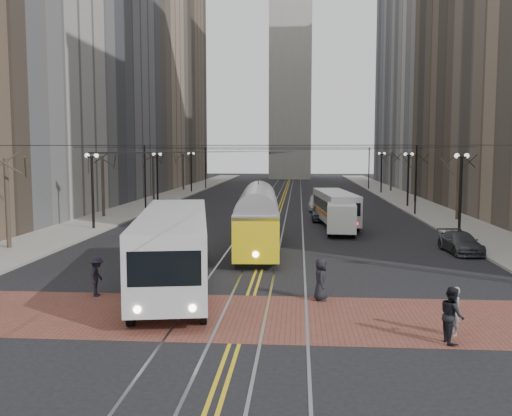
% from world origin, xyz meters
% --- Properties ---
extents(ground, '(260.00, 260.00, 0.00)m').
position_xyz_m(ground, '(0.00, 0.00, 0.00)').
color(ground, black).
rests_on(ground, ground).
extents(sidewalk_left, '(5.00, 140.00, 0.15)m').
position_xyz_m(sidewalk_left, '(-15.00, 45.00, 0.07)').
color(sidewalk_left, gray).
rests_on(sidewalk_left, ground).
extents(sidewalk_right, '(5.00, 140.00, 0.15)m').
position_xyz_m(sidewalk_right, '(15.00, 45.00, 0.07)').
color(sidewalk_right, gray).
rests_on(sidewalk_right, ground).
extents(crosswalk_band, '(25.00, 6.00, 0.01)m').
position_xyz_m(crosswalk_band, '(0.00, -4.00, 0.01)').
color(crosswalk_band, brown).
rests_on(crosswalk_band, ground).
extents(streetcar_rails, '(4.80, 130.00, 0.02)m').
position_xyz_m(streetcar_rails, '(0.00, 45.00, 0.00)').
color(streetcar_rails, gray).
rests_on(streetcar_rails, ground).
extents(centre_lines, '(0.42, 130.00, 0.01)m').
position_xyz_m(centre_lines, '(0.00, 45.00, 0.01)').
color(centre_lines, gold).
rests_on(centre_lines, ground).
extents(building_left_mid, '(16.00, 20.00, 34.00)m').
position_xyz_m(building_left_mid, '(-25.50, 46.00, 17.00)').
color(building_left_mid, slate).
rests_on(building_left_mid, ground).
extents(building_left_midfar, '(20.00, 20.00, 52.00)m').
position_xyz_m(building_left_midfar, '(-27.50, 66.00, 26.00)').
color(building_left_midfar, gray).
rests_on(building_left_midfar, ground).
extents(building_left_far, '(16.00, 20.00, 40.00)m').
position_xyz_m(building_left_far, '(-25.50, 86.00, 20.00)').
color(building_left_far, brown).
rests_on(building_left_far, ground).
extents(building_right_mid, '(16.00, 20.00, 34.00)m').
position_xyz_m(building_right_mid, '(25.50, 46.00, 17.00)').
color(building_right_mid, brown).
rests_on(building_right_mid, ground).
extents(building_right_midfar, '(20.00, 20.00, 52.00)m').
position_xyz_m(building_right_midfar, '(27.50, 66.00, 26.00)').
color(building_right_midfar, '#A6A39C').
rests_on(building_right_midfar, ground).
extents(building_right_far, '(16.00, 20.00, 40.00)m').
position_xyz_m(building_right_far, '(25.50, 86.00, 20.00)').
color(building_right_far, slate).
rests_on(building_right_far, ground).
extents(clock_tower, '(12.00, 12.00, 66.00)m').
position_xyz_m(clock_tower, '(0.00, 102.00, 35.96)').
color(clock_tower, '#B2AFA5').
rests_on(clock_tower, ground).
extents(lamp_posts, '(27.60, 57.20, 5.60)m').
position_xyz_m(lamp_posts, '(-0.00, 28.75, 2.80)').
color(lamp_posts, black).
rests_on(lamp_posts, ground).
extents(street_trees, '(31.68, 53.28, 5.60)m').
position_xyz_m(street_trees, '(0.00, 35.25, 2.80)').
color(street_trees, '#382D23').
rests_on(street_trees, ground).
extents(trolley_wires, '(25.96, 120.00, 6.60)m').
position_xyz_m(trolley_wires, '(0.00, 34.83, 3.77)').
color(trolley_wires, black).
rests_on(trolley_wires, ground).
extents(transit_bus, '(5.05, 13.67, 3.35)m').
position_xyz_m(transit_bus, '(-3.50, 0.23, 1.67)').
color(transit_bus, '#BDBDBD').
rests_on(transit_bus, ground).
extents(streetcar, '(3.09, 12.98, 3.03)m').
position_xyz_m(streetcar, '(-0.50, 10.14, 1.52)').
color(streetcar, yellow).
rests_on(streetcar, ground).
extents(rear_bus, '(3.32, 10.66, 2.74)m').
position_xyz_m(rear_bus, '(4.94, 22.19, 1.37)').
color(rear_bus, silver).
rests_on(rear_bus, ground).
extents(cargo_van, '(2.34, 5.32, 2.30)m').
position_xyz_m(cargo_van, '(5.09, 17.03, 1.15)').
color(cargo_van, silver).
rests_on(cargo_van, ground).
extents(sedan_grey, '(1.78, 4.38, 1.49)m').
position_xyz_m(sedan_grey, '(4.00, 25.28, 0.75)').
color(sedan_grey, '#3D4145').
rests_on(sedan_grey, ground).
extents(sedan_silver, '(2.07, 4.73, 1.51)m').
position_xyz_m(sedan_silver, '(4.00, 33.59, 0.76)').
color(sedan_silver, '#96979D').
rests_on(sedan_silver, ground).
extents(sedan_parked, '(2.09, 4.41, 1.24)m').
position_xyz_m(sedan_parked, '(11.59, 10.00, 0.62)').
color(sedan_parked, '#3A3D41').
rests_on(sedan_parked, ground).
extents(pedestrian_a, '(0.60, 0.87, 1.72)m').
position_xyz_m(pedestrian_a, '(2.90, -1.50, 0.87)').
color(pedestrian_a, black).
rests_on(pedestrian_a, crosswalk_band).
extents(pedestrian_b, '(0.50, 0.65, 1.61)m').
position_xyz_m(pedestrian_b, '(7.08, -5.61, 0.82)').
color(pedestrian_b, gray).
rests_on(pedestrian_b, crosswalk_band).
extents(pedestrian_c, '(0.73, 0.91, 1.79)m').
position_xyz_m(pedestrian_c, '(6.82, -6.37, 0.91)').
color(pedestrian_c, black).
rests_on(pedestrian_c, crosswalk_band).
extents(pedestrian_d, '(0.70, 1.12, 1.66)m').
position_xyz_m(pedestrian_d, '(-6.38, -1.50, 0.84)').
color(pedestrian_d, black).
rests_on(pedestrian_d, crosswalk_band).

